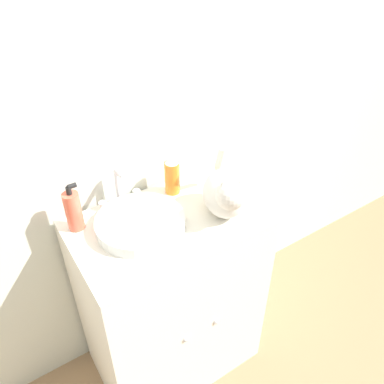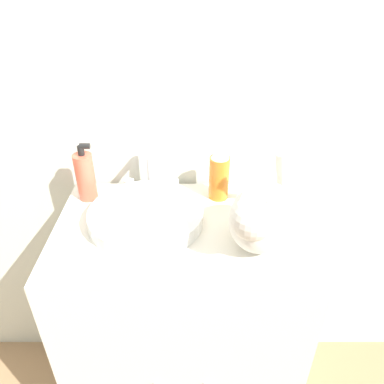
# 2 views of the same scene
# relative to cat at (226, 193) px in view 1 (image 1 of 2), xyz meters

# --- Properties ---
(wall_back) EXTENTS (6.00, 0.05, 2.50)m
(wall_back) POSITION_rel_cat_xyz_m (-0.21, 0.37, 0.24)
(wall_back) COLOR silver
(wall_back) RESTS_ON ground_plane
(vanity_cabinet) EXTENTS (0.74, 0.49, 0.91)m
(vanity_cabinet) POSITION_rel_cat_xyz_m (-0.21, 0.09, -0.56)
(vanity_cabinet) COLOR silver
(vanity_cabinet) RESTS_ON ground_plane
(sink_basin) EXTENTS (0.34, 0.34, 0.04)m
(sink_basin) POSITION_rel_cat_xyz_m (-0.32, 0.11, -0.08)
(sink_basin) COLOR silver
(sink_basin) RESTS_ON vanity_cabinet
(faucet) EXTENTS (0.18, 0.08, 0.17)m
(faucet) POSITION_rel_cat_xyz_m (-0.32, 0.29, -0.03)
(faucet) COLOR silver
(faucet) RESTS_ON vanity_cabinet
(cat) EXTENTS (0.26, 0.34, 0.24)m
(cat) POSITION_rel_cat_xyz_m (0.00, 0.00, 0.00)
(cat) COLOR silver
(cat) RESTS_ON vanity_cabinet
(soap_bottle) EXTENTS (0.06, 0.06, 0.19)m
(soap_bottle) POSITION_rel_cat_xyz_m (-0.52, 0.24, -0.02)
(soap_bottle) COLOR #EF6047
(soap_bottle) RESTS_ON vanity_cabinet
(spray_bottle) EXTENTS (0.06, 0.06, 0.18)m
(spray_bottle) POSITION_rel_cat_xyz_m (-0.09, 0.24, -0.01)
(spray_bottle) COLOR orange
(spray_bottle) RESTS_ON vanity_cabinet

